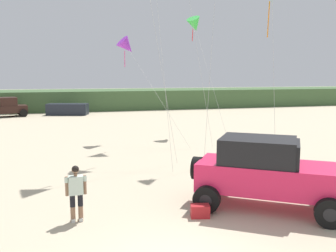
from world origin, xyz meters
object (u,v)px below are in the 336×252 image
object	(u,v)px
jeep	(266,171)
distant_pickup	(4,108)
kite_blue_swept	(195,25)
person_watching	(76,190)
cooler_box	(200,211)
kite_black_sled	(127,46)
distant_sedan	(68,109)

from	to	relation	value
jeep	distant_pickup	xyz separation A→B (m)	(-12.19, 30.08, -0.26)
kite_blue_swept	person_watching	bearing A→B (deg)	-120.68
jeep	cooler_box	bearing A→B (deg)	-175.14
jeep	distant_pickup	bearing A→B (deg)	112.06
kite_blue_swept	kite_black_sled	size ratio (longest dim) A/B	1.24
cooler_box	kite_blue_swept	world-z (taller)	kite_blue_swept
person_watching	distant_sedan	bearing A→B (deg)	90.15
distant_pickup	jeep	bearing A→B (deg)	-67.94
jeep	person_watching	bearing A→B (deg)	175.42
distant_sedan	kite_black_sled	xyz separation A→B (m)	(3.83, -16.26, 5.47)
jeep	distant_sedan	distance (m)	30.88
distant_sedan	kite_blue_swept	world-z (taller)	kite_blue_swept
distant_sedan	kite_blue_swept	xyz separation A→B (m)	(9.03, -14.75, 7.22)
jeep	distant_sedan	size ratio (longest dim) A/B	1.17
person_watching	kite_blue_swept	xyz separation A→B (m)	(8.95, 15.08, 6.88)
jeep	person_watching	xyz separation A→B (m)	(-5.86, 0.47, -0.26)
person_watching	kite_blue_swept	world-z (taller)	kite_blue_swept
jeep	distant_pickup	size ratio (longest dim) A/B	1.00
cooler_box	distant_pickup	bearing A→B (deg)	121.21
jeep	kite_blue_swept	size ratio (longest dim) A/B	0.58
person_watching	distant_sedan	size ratio (longest dim) A/B	0.40
distant_pickup	kite_blue_swept	size ratio (longest dim) A/B	0.58
jeep	person_watching	size ratio (longest dim) A/B	2.95
kite_black_sled	cooler_box	bearing A→B (deg)	-90.74
cooler_box	kite_black_sled	bearing A→B (deg)	102.38
kite_black_sled	jeep	bearing A→B (deg)	-81.44
cooler_box	distant_pickup	distance (m)	31.86
cooler_box	kite_black_sled	world-z (taller)	kite_black_sled
jeep	kite_black_sled	bearing A→B (deg)	98.56
person_watching	cooler_box	size ratio (longest dim) A/B	2.98
distant_sedan	kite_black_sled	world-z (taller)	kite_black_sled
distant_pickup	kite_blue_swept	distance (m)	22.18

